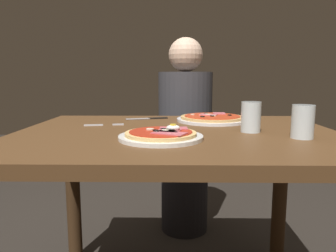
{
  "coord_description": "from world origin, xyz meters",
  "views": [
    {
      "loc": [
        -0.02,
        -1.14,
        0.96
      ],
      "look_at": [
        -0.03,
        -0.07,
        0.79
      ],
      "focal_mm": 34.1,
      "sensor_mm": 36.0,
      "label": 1
    }
  ],
  "objects_px": {
    "pizza_foreground": "(161,135)",
    "dining_table": "(177,162)",
    "knife": "(150,118)",
    "diner_person": "(185,142)",
    "water_glass_far": "(251,119)",
    "pizza_across_left": "(212,119)",
    "water_glass_near": "(303,124)",
    "fork": "(101,125)"
  },
  "relations": [
    {
      "from": "pizza_foreground",
      "to": "water_glass_far",
      "type": "xyz_separation_m",
      "value": [
        0.31,
        0.13,
        0.03
      ]
    },
    {
      "from": "water_glass_far",
      "to": "knife",
      "type": "distance_m",
      "value": 0.51
    },
    {
      "from": "water_glass_near",
      "to": "water_glass_far",
      "type": "height_order",
      "value": "same"
    },
    {
      "from": "water_glass_far",
      "to": "fork",
      "type": "xyz_separation_m",
      "value": [
        -0.57,
        0.14,
        -0.04
      ]
    },
    {
      "from": "water_glass_near",
      "to": "knife",
      "type": "height_order",
      "value": "water_glass_near"
    },
    {
      "from": "water_glass_far",
      "to": "pizza_across_left",
      "type": "bearing_deg",
      "value": 110.73
    },
    {
      "from": "pizza_foreground",
      "to": "diner_person",
      "type": "height_order",
      "value": "diner_person"
    },
    {
      "from": "pizza_across_left",
      "to": "water_glass_near",
      "type": "relative_size",
      "value": 2.91
    },
    {
      "from": "pizza_foreground",
      "to": "water_glass_near",
      "type": "relative_size",
      "value": 2.51
    },
    {
      "from": "knife",
      "to": "pizza_across_left",
      "type": "bearing_deg",
      "value": -13.78
    },
    {
      "from": "fork",
      "to": "water_glass_far",
      "type": "bearing_deg",
      "value": -13.93
    },
    {
      "from": "dining_table",
      "to": "water_glass_near",
      "type": "bearing_deg",
      "value": -18.0
    },
    {
      "from": "pizza_across_left",
      "to": "fork",
      "type": "relative_size",
      "value": 1.97
    },
    {
      "from": "pizza_across_left",
      "to": "dining_table",
      "type": "bearing_deg",
      "value": -121.32
    },
    {
      "from": "pizza_foreground",
      "to": "pizza_across_left",
      "type": "relative_size",
      "value": 0.86
    },
    {
      "from": "dining_table",
      "to": "fork",
      "type": "distance_m",
      "value": 0.35
    },
    {
      "from": "dining_table",
      "to": "knife",
      "type": "xyz_separation_m",
      "value": [
        -0.12,
        0.33,
        0.12
      ]
    },
    {
      "from": "dining_table",
      "to": "pizza_foreground",
      "type": "height_order",
      "value": "pizza_foreground"
    },
    {
      "from": "pizza_foreground",
      "to": "water_glass_near",
      "type": "bearing_deg",
      "value": 2.63
    },
    {
      "from": "fork",
      "to": "knife",
      "type": "relative_size",
      "value": 0.81
    },
    {
      "from": "pizza_across_left",
      "to": "pizza_foreground",
      "type": "bearing_deg",
      "value": -117.19
    },
    {
      "from": "fork",
      "to": "diner_person",
      "type": "height_order",
      "value": "diner_person"
    },
    {
      "from": "pizza_foreground",
      "to": "dining_table",
      "type": "bearing_deg",
      "value": 70.69
    },
    {
      "from": "dining_table",
      "to": "water_glass_near",
      "type": "distance_m",
      "value": 0.45
    },
    {
      "from": "fork",
      "to": "knife",
      "type": "distance_m",
      "value": 0.27
    },
    {
      "from": "pizza_across_left",
      "to": "knife",
      "type": "distance_m",
      "value": 0.29
    },
    {
      "from": "pizza_across_left",
      "to": "water_glass_near",
      "type": "bearing_deg",
      "value": -58.17
    },
    {
      "from": "water_glass_far",
      "to": "fork",
      "type": "relative_size",
      "value": 0.68
    },
    {
      "from": "pizza_across_left",
      "to": "diner_person",
      "type": "distance_m",
      "value": 0.56
    },
    {
      "from": "dining_table",
      "to": "pizza_across_left",
      "type": "relative_size",
      "value": 3.73
    },
    {
      "from": "water_glass_far",
      "to": "water_glass_near",
      "type": "bearing_deg",
      "value": -39.76
    },
    {
      "from": "water_glass_near",
      "to": "knife",
      "type": "bearing_deg",
      "value": 138.78
    },
    {
      "from": "pizza_across_left",
      "to": "water_glass_far",
      "type": "height_order",
      "value": "water_glass_far"
    },
    {
      "from": "dining_table",
      "to": "knife",
      "type": "bearing_deg",
      "value": 110.62
    },
    {
      "from": "pizza_foreground",
      "to": "diner_person",
      "type": "xyz_separation_m",
      "value": [
        0.11,
        0.92,
        -0.21
      ]
    },
    {
      "from": "water_glass_near",
      "to": "fork",
      "type": "bearing_deg",
      "value": 160.12
    },
    {
      "from": "water_glass_far",
      "to": "pizza_foreground",
      "type": "bearing_deg",
      "value": -156.72
    },
    {
      "from": "pizza_across_left",
      "to": "diner_person",
      "type": "height_order",
      "value": "diner_person"
    },
    {
      "from": "pizza_foreground",
      "to": "water_glass_near",
      "type": "xyz_separation_m",
      "value": [
        0.45,
        0.02,
        0.03
      ]
    },
    {
      "from": "water_glass_near",
      "to": "fork",
      "type": "distance_m",
      "value": 0.75
    },
    {
      "from": "pizza_across_left",
      "to": "fork",
      "type": "distance_m",
      "value": 0.48
    },
    {
      "from": "knife",
      "to": "diner_person",
      "type": "relative_size",
      "value": 0.16
    }
  ]
}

